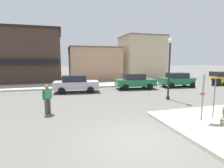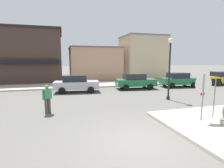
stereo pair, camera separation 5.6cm
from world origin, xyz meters
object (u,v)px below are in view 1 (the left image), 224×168
parked_car_fourth (221,78)px  pedestrian_crossing_near (47,98)px  one_way_sign (214,94)px  parked_car_nearest (76,83)px  lamp_post (170,60)px  parked_car_third (178,79)px  parked_car_second (135,81)px  stop_sign (203,91)px

parked_car_fourth → pedestrian_crossing_near: pedestrian_crossing_near is taller
one_way_sign → parked_car_nearest: bearing=121.1°
lamp_post → parked_car_third: size_ratio=1.09×
parked_car_fourth → one_way_sign: bearing=-139.2°
parked_car_second → parked_car_third: 5.09m
parked_car_nearest → parked_car_third: bearing=0.7°
lamp_post → pedestrian_crossing_near: lamp_post is taller
one_way_sign → parked_car_second: one_way_sign is taller
pedestrian_crossing_near → parked_car_nearest: bearing=71.9°
stop_sign → parked_car_nearest: size_ratio=0.55×
parked_car_nearest → pedestrian_crossing_near: bearing=-108.1°
lamp_post → parked_car_nearest: lamp_post is taller
lamp_post → pedestrian_crossing_near: (-8.39, -1.20, -2.09)m
parked_car_nearest → lamp_post: bearing=-38.0°
one_way_sign → stop_sign: bearing=-170.1°
stop_sign → one_way_sign: bearing=9.9°
parked_car_third → parked_car_fourth: size_ratio=1.03×
stop_sign → parked_car_fourth: size_ratio=0.57×
parked_car_third → pedestrian_crossing_near: (-13.06, -6.30, 0.06)m
parked_car_nearest → parked_car_fourth: size_ratio=1.02×
parked_car_third → parked_car_nearest: bearing=-179.3°
lamp_post → parked_car_second: bearing=94.6°
parked_car_nearest → parked_car_third: same height
stop_sign → one_way_sign: stop_sign is taller
parked_car_third → pedestrian_crossing_near: pedestrian_crossing_near is taller
lamp_post → parked_car_third: bearing=47.6°
parked_car_second → pedestrian_crossing_near: size_ratio=2.57×
stop_sign → one_way_sign: 0.86m
parked_car_nearest → parked_car_fourth: same height
parked_car_nearest → stop_sign: bearing=-63.0°
one_way_sign → lamp_post: 4.92m
lamp_post → stop_sign: bearing=-106.5°
parked_car_fourth → pedestrian_crossing_near: size_ratio=2.52×
lamp_post → parked_car_nearest: (-6.37, 4.98, -2.15)m
pedestrian_crossing_near → parked_car_fourth: bearing=18.5°
parked_car_third → pedestrian_crossing_near: bearing=-154.2°
one_way_sign → pedestrian_crossing_near: one_way_sign is taller
parked_car_fourth → lamp_post: bearing=-154.2°
parked_car_third → stop_sign: bearing=-121.6°
lamp_post → pedestrian_crossing_near: bearing=-171.9°
one_way_sign → lamp_post: (0.58, 4.61, 1.63)m
one_way_sign → parked_car_nearest: one_way_sign is taller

